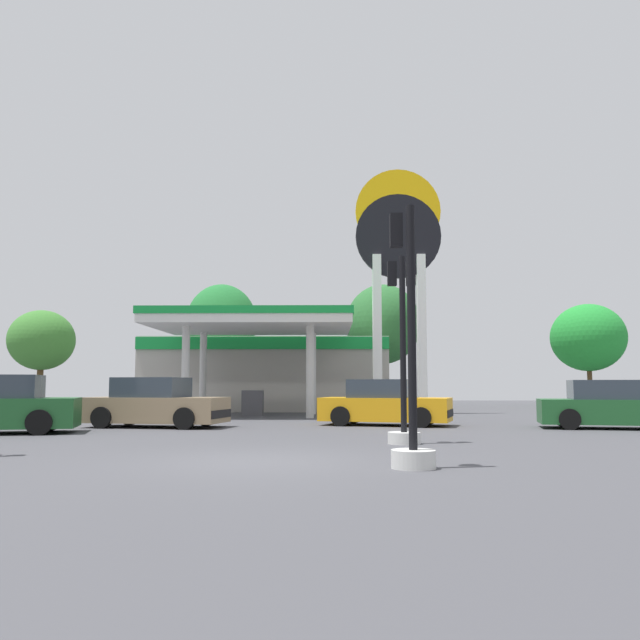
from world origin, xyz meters
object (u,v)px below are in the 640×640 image
(car_1, at_px, (609,407))
(traffic_signal_1, at_px, (403,373))
(station_pole_sign, at_px, (398,257))
(tree_0, at_px, (42,340))
(tree_3, at_px, (588,338))
(tree_1, at_px, (222,323))
(tree_2, at_px, (383,324))
(car_0, at_px, (155,405))
(traffic_signal_0, at_px, (411,389))
(car_3, at_px, (385,405))

(car_1, bearing_deg, traffic_signal_1, -142.61)
(station_pole_sign, relative_size, tree_0, 1.95)
(tree_3, bearing_deg, tree_0, -178.23)
(tree_1, bearing_deg, tree_2, 4.57)
(tree_1, bearing_deg, car_1, -52.48)
(tree_0, relative_size, tree_2, 0.78)
(car_0, height_order, tree_0, tree_0)
(traffic_signal_0, bearing_deg, car_0, 124.08)
(station_pole_sign, bearing_deg, car_0, -131.98)
(station_pole_sign, bearing_deg, car_3, -99.30)
(station_pole_sign, distance_m, car_3, 11.08)
(station_pole_sign, height_order, tree_0, station_pole_sign)
(car_3, distance_m, tree_3, 24.31)
(car_0, height_order, tree_1, tree_1)
(station_pole_sign, bearing_deg, tree_0, 155.72)
(car_0, relative_size, car_1, 1.05)
(car_3, height_order, traffic_signal_0, traffic_signal_0)
(traffic_signal_1, xyz_separation_m, tree_0, (-19.54, 25.04, 2.47))
(car_3, distance_m, tree_2, 19.72)
(car_1, relative_size, car_3, 0.97)
(tree_0, bearing_deg, car_0, -57.52)
(car_1, xyz_separation_m, tree_1, (-15.28, 19.89, 4.47))
(car_1, bearing_deg, tree_2, 104.20)
(traffic_signal_0, xyz_separation_m, tree_2, (2.00, 30.38, 3.85))
(station_pole_sign, height_order, car_3, station_pole_sign)
(tree_2, bearing_deg, car_1, -75.80)
(car_1, relative_size, traffic_signal_0, 1.02)
(traffic_signal_0, distance_m, tree_1, 30.89)
(car_1, bearing_deg, tree_0, 143.15)
(car_0, height_order, traffic_signal_0, traffic_signal_0)
(traffic_signal_0, bearing_deg, station_pole_sign, 84.48)
(traffic_signal_1, bearing_deg, car_3, 88.92)
(station_pole_sign, relative_size, traffic_signal_1, 2.68)
(car_0, distance_m, tree_1, 19.94)
(traffic_signal_0, bearing_deg, tree_2, 86.23)
(car_1, bearing_deg, tree_3, 69.96)
(traffic_signal_0, relative_size, tree_1, 0.57)
(station_pole_sign, distance_m, tree_3, 16.96)
(tree_1, bearing_deg, station_pole_sign, -43.97)
(tree_1, height_order, tree_2, tree_2)
(tree_3, bearing_deg, traffic_signal_1, -119.01)
(station_pole_sign, height_order, car_0, station_pole_sign)
(tree_1, bearing_deg, tree_0, -179.48)
(traffic_signal_1, bearing_deg, tree_1, 108.50)
(traffic_signal_0, distance_m, tree_2, 30.68)
(car_3, height_order, tree_1, tree_1)
(traffic_signal_0, height_order, traffic_signal_1, traffic_signal_1)
(station_pole_sign, xyz_separation_m, tree_2, (0.07, 10.42, -2.23))
(traffic_signal_1, distance_m, tree_3, 29.95)
(car_0, relative_size, traffic_signal_0, 1.07)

